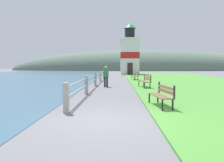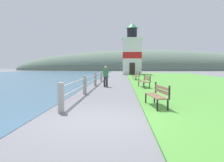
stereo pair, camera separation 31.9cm
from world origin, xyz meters
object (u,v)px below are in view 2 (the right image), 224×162
at_px(park_bench_midway, 145,81).
at_px(park_bench_far, 137,75).
at_px(park_bench_near, 158,94).
at_px(person_strolling, 106,76).
at_px(lighthouse, 132,53).

height_order(park_bench_midway, park_bench_far, same).
relative_size(park_bench_near, person_strolling, 1.09).
distance_m(park_bench_near, person_strolling, 8.32).
bearing_deg(park_bench_midway, park_bench_far, -97.19).
height_order(lighthouse, person_strolling, lighthouse).
bearing_deg(lighthouse, park_bench_near, -90.45).
relative_size(park_bench_far, lighthouse, 0.22).
distance_m(park_bench_near, park_bench_far, 15.08).
height_order(park_bench_near, park_bench_far, same).
xyz_separation_m(park_bench_near, park_bench_far, (0.16, 15.08, 0.00)).
distance_m(park_bench_near, park_bench_midway, 7.20).
bearing_deg(park_bench_midway, person_strolling, -21.29).
bearing_deg(park_bench_near, park_bench_midway, -99.92).
xyz_separation_m(park_bench_far, lighthouse, (0.07, 14.06, 3.08)).
height_order(park_bench_far, person_strolling, person_strolling).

